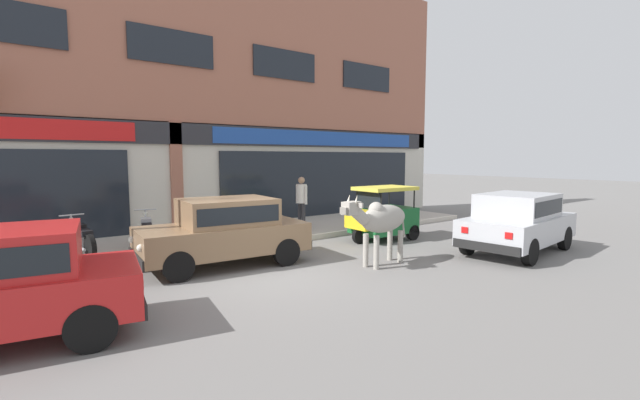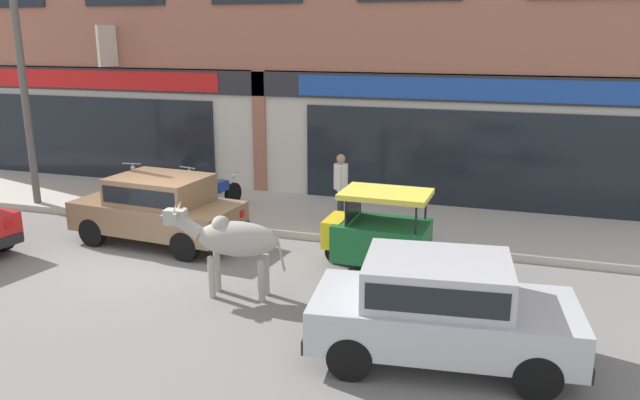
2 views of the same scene
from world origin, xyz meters
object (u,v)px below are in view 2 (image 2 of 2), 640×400
at_px(pedestrian, 341,181).
at_px(utility_pole, 25,98).
at_px(motorcycle_0, 122,186).
at_px(motorcycle_1, 171,190).
at_px(car_1, 441,305).
at_px(auto_rickshaw, 378,235).
at_px(motorcycle_2, 217,195).
at_px(cow, 232,239).
at_px(car_2, 159,206).

height_order(pedestrian, utility_pole, utility_pole).
height_order(motorcycle_0, motorcycle_1, same).
bearing_deg(car_1, motorcycle_0, 148.54).
bearing_deg(auto_rickshaw, motorcycle_1, 158.69).
xyz_separation_m(car_1, motorcycle_0, (-8.75, 5.35, -0.27)).
xyz_separation_m(motorcycle_2, utility_pole, (-4.69, -0.77, 2.26)).
height_order(car_1, motorcycle_2, car_1).
bearing_deg(pedestrian, motorcycle_0, 178.29).
height_order(cow, car_2, cow).
xyz_separation_m(auto_rickshaw, motorcycle_1, (-5.78, 2.25, -0.11)).
bearing_deg(motorcycle_0, auto_rickshaw, -17.18).
bearing_deg(motorcycle_1, car_1, -36.29).
distance_m(motorcycle_1, pedestrian, 4.49).
bearing_deg(car_2, car_1, -26.82).
height_order(cow, motorcycle_1, cow).
bearing_deg(motorcycle_2, motorcycle_0, 179.72).
height_order(car_1, motorcycle_0, car_1).
distance_m(cow, motorcycle_2, 4.88).
height_order(cow, car_1, cow).
bearing_deg(motorcycle_1, car_2, -64.83).
height_order(motorcycle_2, pedestrian, pedestrian).
distance_m(motorcycle_1, utility_pole, 4.18).
bearing_deg(utility_pole, pedestrian, 4.44).
bearing_deg(motorcycle_0, pedestrian, -1.71).
relative_size(cow, car_1, 0.57).
relative_size(cow, motorcycle_1, 1.21).
bearing_deg(utility_pole, motorcycle_1, 13.42).
relative_size(cow, pedestrian, 1.34).
distance_m(car_1, auto_rickshaw, 3.50).
distance_m(cow, car_1, 3.79).
height_order(car_2, auto_rickshaw, auto_rickshaw).
xyz_separation_m(car_2, motorcycle_2, (0.24, 2.16, -0.27)).
distance_m(auto_rickshaw, utility_pole, 9.55).
relative_size(car_2, motorcycle_2, 2.08).
relative_size(motorcycle_0, motorcycle_1, 1.01).
distance_m(auto_rickshaw, pedestrian, 2.49).
distance_m(pedestrian, utility_pole, 8.06).
relative_size(motorcycle_1, motorcycle_2, 1.00).
bearing_deg(pedestrian, utility_pole, -175.56).
distance_m(motorcycle_2, utility_pole, 5.27).
bearing_deg(cow, auto_rickshaw, 44.10).
xyz_separation_m(car_2, motorcycle_0, (-2.45, 2.17, -0.27)).
bearing_deg(motorcycle_1, motorcycle_0, -178.80).
bearing_deg(motorcycle_1, cow, -48.81).
bearing_deg(auto_rickshaw, motorcycle_0, 162.82).
bearing_deg(auto_rickshaw, cow, -135.90).
relative_size(car_1, motorcycle_2, 2.09).
height_order(car_1, utility_pole, utility_pole).
distance_m(car_2, utility_pole, 5.07).
bearing_deg(pedestrian, car_2, -149.72).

